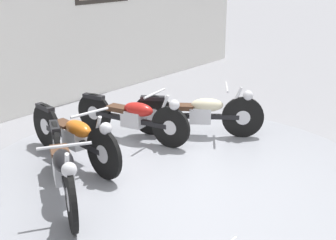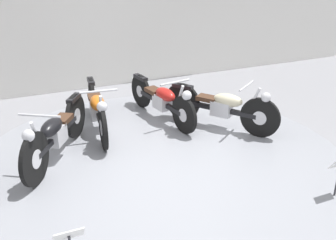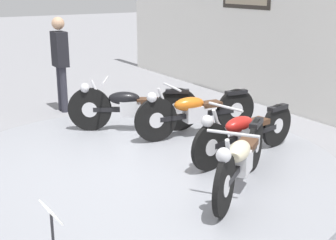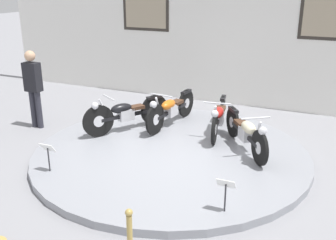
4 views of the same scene
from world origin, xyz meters
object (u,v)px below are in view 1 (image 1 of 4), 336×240
(motorcycle_orange, at_px, (75,135))
(motorcycle_cream, at_px, (200,112))
(motorcycle_black, at_px, (63,167))
(motorcycle_red, at_px, (133,116))

(motorcycle_orange, xyz_separation_m, motorcycle_cream, (1.84, -0.69, -0.01))
(motorcycle_black, relative_size, motorcycle_cream, 1.06)
(motorcycle_orange, relative_size, motorcycle_red, 1.03)
(motorcycle_orange, distance_m, motorcycle_cream, 1.97)
(motorcycle_orange, bearing_deg, motorcycle_cream, -20.46)
(motorcycle_orange, bearing_deg, motorcycle_red, -0.15)
(motorcycle_black, relative_size, motorcycle_orange, 0.88)
(motorcycle_red, bearing_deg, motorcycle_orange, 179.85)
(motorcycle_black, xyz_separation_m, motorcycle_orange, (0.74, 0.69, -0.01))
(motorcycle_orange, height_order, motorcycle_cream, motorcycle_orange)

